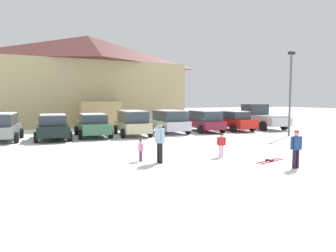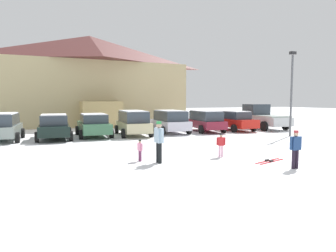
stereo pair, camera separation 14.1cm
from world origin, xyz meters
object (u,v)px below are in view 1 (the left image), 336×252
Objects in this scene: parked_silver_wagon at (169,121)px; skier_child_in_pink_snowsuit at (141,149)px; skier_teen_in_navy_coat at (296,147)px; parked_maroon_van at (204,120)px; ski_lodge at (89,80)px; parked_beige_suv at (132,122)px; parked_red_sedan at (233,120)px; parked_green_coupe at (93,125)px; skier_child_in_red_jacket at (221,144)px; parked_black_sedan at (53,127)px; parked_grey_wagon at (1,126)px; pickup_truck at (260,117)px; pair_of_skis at (270,161)px; lamp_post at (290,89)px; skier_adult_in_blue_parka at (160,140)px.

skier_child_in_pink_snowsuit is at bearing -120.77° from parked_silver_wagon.
skier_teen_in_navy_coat is 5.96m from skier_child_in_pink_snowsuit.
ski_lodge is at bearing 120.14° from parked_maroon_van.
skier_child_in_pink_snowsuit is (-4.78, 3.55, -0.29)m from skier_teen_in_navy_coat.
parked_beige_suv is 3.33× the size of skier_teen_in_navy_coat.
skier_child_in_pink_snowsuit is (-11.19, -8.88, -0.32)m from parked_red_sedan.
skier_teen_in_navy_coat is at bearing -106.45° from parked_maroon_van.
parked_green_coupe is 10.64m from skier_child_in_red_jacket.
skier_child_in_red_jacket is (6.37, -9.42, -0.23)m from parked_black_sedan.
skier_child_in_pink_snowsuit is 0.85× the size of skier_child_in_red_jacket.
ski_lodge reaches higher than parked_maroon_van.
ski_lodge is 4.41× the size of parked_black_sedan.
parked_grey_wagon is 20.14m from pickup_truck.
pair_of_skis is (-9.51, -11.41, -0.97)m from pickup_truck.
lamp_post is (7.57, 7.57, 2.47)m from skier_teen_in_navy_coat.
skier_teen_in_navy_coat is 1.34× the size of skier_child_in_red_jacket.
ski_lodge is 11.49× the size of pair_of_skis.
lamp_post is at bearing -16.19° from parked_grey_wagon.
parked_silver_wagon is 4.01× the size of skier_child_in_red_jacket.
parked_silver_wagon is (3.02, 0.29, -0.01)m from parked_beige_suv.
parked_red_sedan is (5.72, -0.31, -0.11)m from parked_silver_wagon.
pair_of_skis is 10.29m from lamp_post.
parked_silver_wagon reaches higher than skier_adult_in_blue_parka.
pickup_truck reaches higher than parked_grey_wagon.
parked_beige_suv is at bearing -174.48° from parked_silver_wagon.
pair_of_skis is at bearing -24.59° from skier_child_in_pink_snowsuit.
parked_green_coupe is at bearing 177.81° from parked_maroon_van.
skier_teen_in_navy_coat is at bearing -117.27° from parked_red_sedan.
lamp_post is at bearing 44.98° from skier_teen_in_navy_coat.
parked_silver_wagon is at bearing 143.06° from lamp_post.
parked_red_sedan is at bearing -51.49° from ski_lodge.
skier_adult_in_blue_parka is (3.41, -9.46, 0.12)m from parked_black_sedan.
parked_silver_wagon is at bearing 5.52° from parked_beige_suv.
parked_black_sedan is 17.16m from pickup_truck.
parked_beige_suv reaches higher than parked_grey_wagon.
pair_of_skis is 0.29× the size of lamp_post.
parked_red_sedan is at bearing -0.12° from parked_beige_suv.
parked_maroon_van is 6.75m from lamp_post.
pickup_truck is at bearing 0.06° from parked_silver_wagon.
skier_child_in_pink_snowsuit is at bearing 170.69° from skier_child_in_red_jacket.
parked_black_sedan is 1.03× the size of parked_silver_wagon.
skier_child_in_red_jacket is at bearing -9.31° from skier_child_in_pink_snowsuit.
pair_of_skis is at bearing -55.30° from parked_black_sedan.
skier_child_in_pink_snowsuit is (2.82, -8.83, -0.31)m from parked_black_sedan.
pair_of_skis is (1.28, -1.63, -0.57)m from skier_child_in_red_jacket.
parked_maroon_van is 2.70m from parked_red_sedan.
parked_beige_suv is 9.55m from skier_child_in_red_jacket.
parked_grey_wagon is 0.78× the size of pickup_truck.
parked_black_sedan is 14.54m from skier_teen_in_navy_coat.
parked_maroon_van is 11.85m from pair_of_skis.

